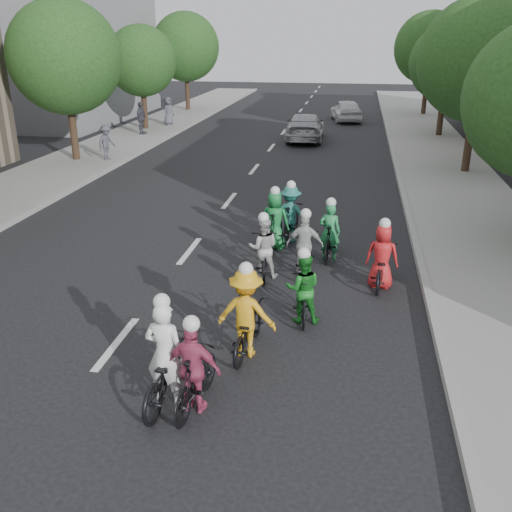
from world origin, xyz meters
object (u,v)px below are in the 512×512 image
(cyclist_7, at_px, (291,218))
(cyclist_8, at_px, (305,251))
(cyclist_2, at_px, (247,320))
(cyclist_5, at_px, (329,237))
(cyclist_3, at_px, (195,375))
(spectator_1, at_px, (141,118))
(spectator_0, at_px, (107,142))
(cyclist_4, at_px, (381,263))
(follow_car_trail, at_px, (346,110))
(cyclist_9, at_px, (275,225))
(spectator_2, at_px, (168,111))
(cyclist_0, at_px, (168,366))
(follow_car_lead, at_px, (305,127))
(cyclist_6, at_px, (264,253))
(cyclist_1, at_px, (303,293))

(cyclist_7, relative_size, cyclist_8, 1.01)
(cyclist_7, bearing_deg, cyclist_8, 113.10)
(cyclist_2, bearing_deg, cyclist_5, -98.52)
(cyclist_3, height_order, spectator_1, spectator_1)
(spectator_0, bearing_deg, cyclist_4, -117.69)
(cyclist_7, relative_size, follow_car_trail, 0.44)
(cyclist_3, bearing_deg, spectator_0, -54.91)
(cyclist_2, xyz_separation_m, spectator_0, (-9.26, 15.03, 0.25))
(cyclist_9, distance_m, follow_car_trail, 24.47)
(spectator_0, bearing_deg, spectator_2, 19.73)
(cyclist_2, distance_m, cyclist_7, 6.16)
(cyclist_2, bearing_deg, cyclist_0, 64.61)
(cyclist_8, height_order, cyclist_9, cyclist_9)
(cyclist_4, relative_size, follow_car_lead, 0.37)
(cyclist_4, height_order, spectator_1, spectator_1)
(cyclist_0, bearing_deg, cyclist_6, -92.44)
(cyclist_7, bearing_deg, cyclist_3, 93.73)
(cyclist_0, height_order, cyclist_2, cyclist_0)
(cyclist_0, relative_size, cyclist_6, 1.09)
(cyclist_9, distance_m, spectator_1, 19.11)
(cyclist_3, xyz_separation_m, spectator_2, (-9.31, 27.27, 0.37))
(cyclist_1, relative_size, cyclist_3, 0.96)
(spectator_0, bearing_deg, spectator_1, 24.61)
(cyclist_0, relative_size, cyclist_3, 1.19)
(cyclist_3, bearing_deg, cyclist_7, -86.49)
(cyclist_7, bearing_deg, follow_car_lead, -78.35)
(cyclist_1, bearing_deg, spectator_0, -60.55)
(cyclist_2, relative_size, cyclist_8, 1.01)
(spectator_2, bearing_deg, cyclist_8, -134.56)
(spectator_1, bearing_deg, spectator_2, -1.71)
(spectator_2, bearing_deg, cyclist_6, -136.98)
(cyclist_9, height_order, spectator_1, spectator_1)
(spectator_0, bearing_deg, follow_car_trail, -17.51)
(cyclist_4, height_order, cyclist_5, cyclist_4)
(cyclist_3, bearing_deg, follow_car_trail, -85.10)
(cyclist_4, distance_m, cyclist_7, 3.62)
(cyclist_4, bearing_deg, cyclist_7, -40.91)
(cyclist_9, bearing_deg, cyclist_6, 94.44)
(cyclist_0, height_order, cyclist_5, cyclist_0)
(cyclist_0, bearing_deg, cyclist_7, -92.49)
(cyclist_5, relative_size, spectator_2, 1.00)
(cyclist_2, distance_m, cyclist_4, 4.27)
(follow_car_trail, height_order, spectator_0, spectator_0)
(cyclist_1, bearing_deg, cyclist_6, -68.89)
(cyclist_1, height_order, spectator_0, spectator_0)
(follow_car_lead, bearing_deg, cyclist_5, 94.80)
(cyclist_6, bearing_deg, spectator_0, -60.14)
(cyclist_3, relative_size, cyclist_4, 0.94)
(cyclist_8, distance_m, follow_car_trail, 26.07)
(cyclist_2, xyz_separation_m, follow_car_trail, (0.97, 30.00, 0.03))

